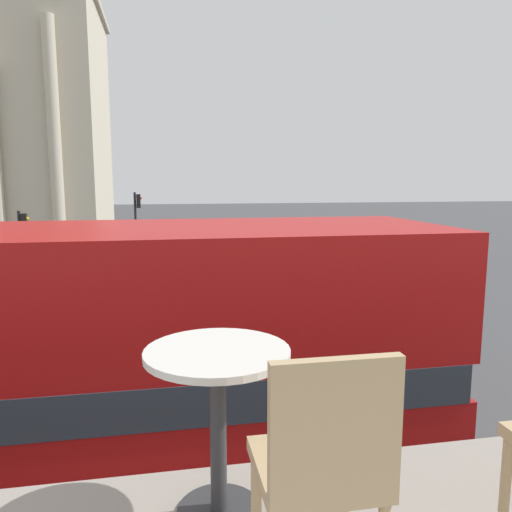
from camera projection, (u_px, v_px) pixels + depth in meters
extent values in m
cylinder|color=black|center=(295.00, 449.00, 8.05)|extent=(1.02, 0.22, 1.02)
cube|color=#B71414|center=(33.00, 463.00, 6.02)|extent=(10.07, 2.52, 1.83)
cube|color=#2D3842|center=(26.00, 373.00, 5.85)|extent=(9.86, 2.55, 0.45)
cube|color=#B71414|center=(21.00, 293.00, 5.70)|extent=(10.07, 2.52, 1.46)
cylinder|color=#2D2D30|center=(219.00, 510.00, 2.14)|extent=(0.36, 0.36, 0.02)
cylinder|color=#2D2D30|center=(218.00, 434.00, 2.09)|extent=(0.07, 0.07, 0.68)
cylinder|color=silver|center=(217.00, 353.00, 2.03)|extent=(0.60, 0.60, 0.03)
cylinder|color=tan|center=(256.00, 508.00, 1.83)|extent=(0.04, 0.04, 0.44)
cylinder|color=tan|center=(344.00, 497.00, 1.89)|extent=(0.04, 0.04, 0.44)
cube|color=tan|center=(316.00, 467.00, 1.66)|extent=(0.40, 0.40, 0.05)
cube|color=tan|center=(336.00, 427.00, 1.45)|extent=(0.40, 0.04, 0.42)
cylinder|color=tan|center=(505.00, 490.00, 1.94)|extent=(0.04, 0.04, 0.44)
cylinder|color=beige|center=(54.00, 134.00, 34.82)|extent=(0.90, 0.90, 15.90)
cylinder|color=black|center=(374.00, 288.00, 14.28)|extent=(0.12, 0.12, 3.50)
cube|color=black|center=(381.00, 243.00, 14.12)|extent=(0.20, 0.24, 0.70)
sphere|color=green|center=(385.00, 237.00, 14.11)|extent=(0.14, 0.14, 0.14)
cylinder|color=black|center=(22.00, 258.00, 19.15)|extent=(0.12, 0.12, 3.65)
cube|color=black|center=(24.00, 223.00, 18.97)|extent=(0.20, 0.24, 0.70)
sphere|color=gold|center=(27.00, 219.00, 18.97)|extent=(0.14, 0.14, 0.14)
cylinder|color=black|center=(136.00, 233.00, 25.73)|extent=(0.12, 0.12, 4.18)
cube|color=black|center=(139.00, 201.00, 25.51)|extent=(0.20, 0.24, 0.70)
sphere|color=red|center=(141.00, 198.00, 25.51)|extent=(0.14, 0.14, 0.14)
cylinder|color=black|center=(253.00, 255.00, 30.30)|extent=(0.60, 0.18, 0.60)
cylinder|color=black|center=(258.00, 259.00, 28.60)|extent=(0.60, 0.18, 0.60)
cylinder|color=black|center=(207.00, 256.00, 29.78)|extent=(0.60, 0.18, 0.60)
cylinder|color=black|center=(210.00, 261.00, 28.08)|extent=(0.60, 0.18, 0.60)
cube|color=#B2B5BA|center=(232.00, 253.00, 29.15)|extent=(4.20, 1.75, 0.55)
cube|color=#2D3842|center=(229.00, 244.00, 29.03)|extent=(1.89, 1.61, 0.50)
cylinder|color=#282B33|center=(82.00, 290.00, 20.16)|extent=(0.14, 0.14, 0.78)
cylinder|color=#282B33|center=(87.00, 290.00, 20.20)|extent=(0.14, 0.14, 0.78)
cylinder|color=yellow|center=(84.00, 273.00, 20.07)|extent=(0.32, 0.32, 0.62)
sphere|color=tan|center=(83.00, 263.00, 20.01)|extent=(0.21, 0.21, 0.21)
cylinder|color=#282B33|center=(258.00, 249.00, 32.17)|extent=(0.14, 0.14, 0.84)
cylinder|color=#282B33|center=(260.00, 249.00, 32.20)|extent=(0.14, 0.14, 0.84)
cylinder|color=#284799|center=(259.00, 237.00, 32.07)|extent=(0.32, 0.32, 0.66)
sphere|color=tan|center=(259.00, 230.00, 32.00)|extent=(0.23, 0.23, 0.23)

